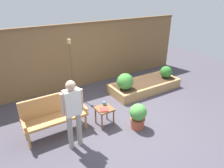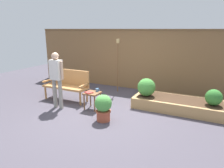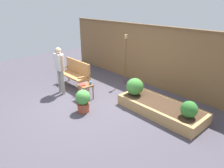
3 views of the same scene
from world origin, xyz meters
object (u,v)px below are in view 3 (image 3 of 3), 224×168
Objects in this scene: shrub_far_corner at (189,109)px; person_by_bench at (60,67)px; book_on_table at (82,85)px; shrub_near_bench at (135,87)px; potted_boxwood at (83,100)px; garden_bench at (76,72)px; cup_on_table at (90,83)px; tiki_torch at (126,51)px; side_table at (86,87)px.

shrub_far_corner is 0.26× the size of person_by_bench.
shrub_near_bench is at bearing 61.36° from book_on_table.
person_by_bench is at bearing 172.87° from potted_boxwood.
book_on_table is (1.07, -0.45, -0.05)m from garden_bench.
garden_bench reaches higher than shrub_near_bench.
person_by_bench is (-1.55, 0.19, 0.58)m from potted_boxwood.
garden_bench is 7.36× the size of book_on_table.
garden_bench reaches higher than potted_boxwood.
potted_boxwood is at bearing -50.72° from cup_on_table.
tiki_torch is at bearing 106.57° from potted_boxwood.
shrub_far_corner is at bearing 16.76° from side_table.
cup_on_table is 1.86m from tiki_torch.
garden_bench is 0.92× the size of person_by_bench.
garden_bench is at bearing 169.20° from cup_on_table.
garden_bench is 1.95m from tiki_torch.
potted_boxwood is at bearing -7.13° from person_by_bench.
shrub_near_bench reaches higher than cup_on_table.
side_table is 0.26× the size of tiki_torch.
book_on_table is 0.30× the size of potted_boxwood.
side_table is 0.31× the size of person_by_bench.
book_on_table is 2.07m from tiki_torch.
shrub_far_corner reaches higher than potted_boxwood.
person_by_bench is at bearing -159.69° from side_table.
person_by_bench is at bearing -73.30° from garden_bench.
tiki_torch is (-0.71, 2.39, 0.88)m from potted_boxwood.
person_by_bench is at bearing -154.34° from cup_on_table.
potted_boxwood reaches higher than cup_on_table.
side_table is 1.55m from shrub_near_bench.
book_on_table is at bearing -162.15° from shrub_far_corner.
cup_on_table is 0.07× the size of tiki_torch.
cup_on_table is (1.21, -0.23, -0.02)m from garden_bench.
tiki_torch is (-0.02, 1.93, 0.75)m from book_on_table.
shrub_near_bench is 1.78m from tiki_torch.
garden_bench reaches higher than book_on_table.
shrub_near_bench is at bearing 66.50° from potted_boxwood.
person_by_bench reaches higher than cup_on_table.
side_table is 1.17× the size of shrub_far_corner.
book_on_table is at bearing -22.77° from garden_bench.
shrub_near_bench is (1.31, 0.98, 0.06)m from book_on_table.
side_table is at bearing -119.27° from cup_on_table.
garden_bench is at bearing 106.70° from person_by_bench.
shrub_far_corner is at bearing 14.66° from cup_on_table.
garden_bench is 11.82× the size of cup_on_table.
shrub_far_corner is 4.12m from person_by_bench.
garden_bench is at bearing -167.44° from shrub_near_bench.
tiki_torch is (1.05, 1.48, 0.70)m from garden_bench.
side_table is at bearing -163.24° from shrub_far_corner.
tiki_torch reaches higher than book_on_table.
side_table is 0.14m from book_on_table.
book_on_table is 1.00m from person_by_bench.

